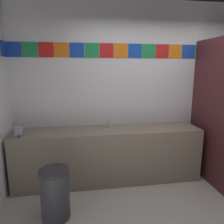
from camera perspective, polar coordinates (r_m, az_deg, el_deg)
The scene contains 5 objects.
wall_back at distance 3.71m, azimuth 10.88°, elevation 6.02°, with size 4.56×0.09×2.80m.
vanity_counter at distance 3.44m, azimuth -0.94°, elevation -11.18°, with size 2.83×0.58×0.83m.
faucet_center at distance 3.37m, azimuth -1.18°, elevation -3.31°, with size 0.04×0.10×0.14m.
soap_dispenser at distance 3.19m, azimuth -23.48°, elevation -4.70°, with size 0.09×0.09×0.16m.
trash_bin at distance 2.77m, azimuth -14.89°, elevation -20.28°, with size 0.34×0.34×0.61m.
Camera 1 is at (-1.25, -1.90, 1.76)m, focal length 34.37 mm.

